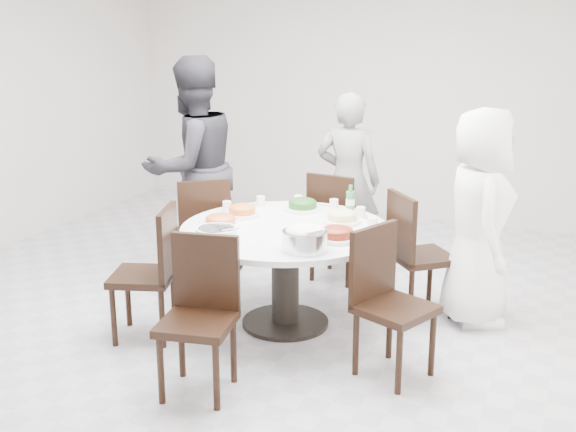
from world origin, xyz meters
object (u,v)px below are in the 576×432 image
at_px(chair_nw, 202,232).
at_px(diner_left, 192,168).
at_px(dining_table, 285,276).
at_px(soup_bowl, 217,234).
at_px(chair_se, 396,305).
at_px(diner_right, 479,218).
at_px(rice_bowl, 305,241).
at_px(chair_ne, 422,254).
at_px(chair_s, 197,320).
at_px(diner_middle, 348,181).
at_px(chair_n, 339,225).
at_px(beverage_bottle, 350,200).
at_px(chair_sw, 143,273).

bearing_deg(chair_nw, diner_left, -86.85).
distance_m(dining_table, chair_nw, 1.06).
bearing_deg(soup_bowl, chair_se, 1.10).
distance_m(diner_right, rice_bowl, 1.41).
relative_size(chair_ne, chair_s, 1.00).
bearing_deg(diner_right, diner_left, 68.12).
distance_m(chair_nw, rice_bowl, 1.59).
distance_m(rice_bowl, soup_bowl, 0.63).
xyz_separation_m(chair_nw, diner_middle, (0.94, 0.98, 0.31)).
distance_m(chair_se, rice_bowl, 0.70).
bearing_deg(diner_middle, chair_n, 93.27).
height_order(chair_se, diner_right, diner_right).
bearing_deg(beverage_bottle, chair_nw, -177.66).
xyz_separation_m(chair_s, diner_right, (1.33, 1.76, 0.32)).
relative_size(dining_table, diner_middle, 0.95).
bearing_deg(chair_se, beverage_bottle, 56.15).
height_order(chair_s, diner_left, diner_left).
distance_m(dining_table, chair_ne, 1.06).
bearing_deg(chair_ne, chair_s, 110.18).
xyz_separation_m(chair_s, beverage_bottle, (0.40, 1.63, 0.39)).
relative_size(diner_middle, soup_bowl, 5.61).
bearing_deg(beverage_bottle, diner_left, 172.27).
bearing_deg(rice_bowl, chair_ne, 62.52).
height_order(diner_right, beverage_bottle, diner_right).
bearing_deg(chair_se, chair_nw, 87.41).
distance_m(diner_right, beverage_bottle, 0.95).
relative_size(chair_ne, chair_se, 1.00).
distance_m(chair_ne, chair_sw, 2.07).
height_order(diner_left, beverage_bottle, diner_left).
distance_m(chair_sw, beverage_bottle, 1.63).
bearing_deg(chair_s, rice_bowl, 49.32).
bearing_deg(diner_left, rice_bowl, 78.34).
bearing_deg(chair_nw, diner_right, 146.38).
height_order(chair_n, chair_s, same).
height_order(chair_se, diner_middle, diner_middle).
relative_size(chair_nw, chair_s, 1.00).
bearing_deg(dining_table, diner_right, 26.81).
xyz_separation_m(chair_ne, chair_se, (0.08, -1.05, 0.00)).
relative_size(diner_left, rice_bowl, 6.33).
bearing_deg(chair_nw, chair_ne, 146.67).
height_order(dining_table, soup_bowl, soup_bowl).
distance_m(dining_table, chair_sw, 1.02).
xyz_separation_m(chair_ne, chair_sw, (-1.69, -1.20, 0.00)).
bearing_deg(beverage_bottle, chair_sw, -136.47).
bearing_deg(chair_ne, diner_right, -128.00).
relative_size(chair_nw, chair_sw, 1.00).
height_order(chair_ne, chair_se, same).
distance_m(chair_n, diner_left, 1.35).
xyz_separation_m(chair_ne, diner_right, (0.39, 0.02, 0.32)).
height_order(chair_n, chair_sw, same).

